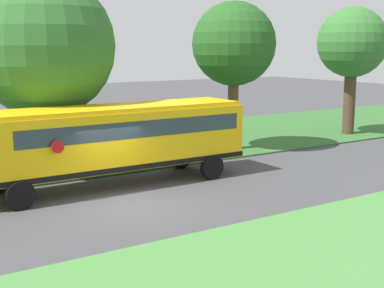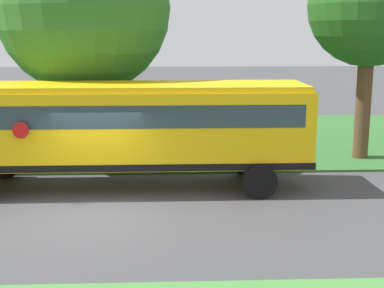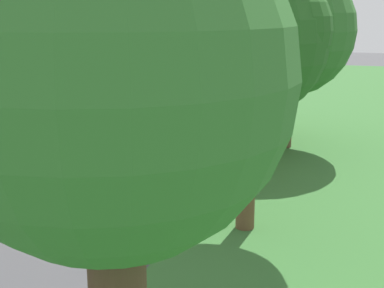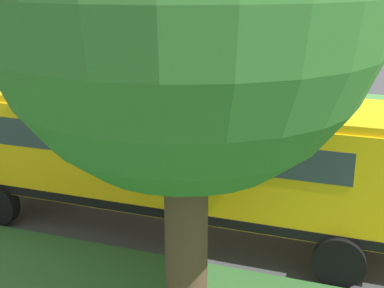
{
  "view_description": "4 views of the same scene",
  "coord_description": "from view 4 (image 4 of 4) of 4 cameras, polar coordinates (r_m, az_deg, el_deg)",
  "views": [
    {
      "loc": [
        16.46,
        -7.89,
        5.41
      ],
      "look_at": [
        0.07,
        2.69,
        1.87
      ],
      "focal_mm": 50.0,
      "sensor_mm": 36.0,
      "label": 1
    },
    {
      "loc": [
        13.27,
        2.01,
        4.66
      ],
      "look_at": [
        -2.16,
        2.66,
        1.41
      ],
      "focal_mm": 50.0,
      "sensor_mm": 36.0,
      "label": 2
    },
    {
      "loc": [
        -8.66,
        23.71,
        6.43
      ],
      "look_at": [
        -2.48,
        3.45,
        1.02
      ],
      "focal_mm": 50.0,
      "sensor_mm": 36.0,
      "label": 3
    },
    {
      "loc": [
        -13.23,
        -3.7,
        5.75
      ],
      "look_at": [
        -0.2,
        0.92,
        1.32
      ],
      "focal_mm": 50.0,
      "sensor_mm": 36.0,
      "label": 4
    }
  ],
  "objects": [
    {
      "name": "school_bus",
      "position": [
        12.16,
        -2.11,
        -0.58
      ],
      "size": [
        2.85,
        12.42,
        3.16
      ],
      "color": "yellow",
      "rests_on": "ground"
    },
    {
      "name": "ground_plane",
      "position": [
        14.89,
        3.61,
        -4.97
      ],
      "size": [
        120.0,
        120.0,
        0.0
      ],
      "primitive_type": "plane",
      "color": "#424244"
    },
    {
      "name": "grass_far_side",
      "position": [
        23.25,
        9.78,
        3.29
      ],
      "size": [
        10.0,
        80.0,
        0.07
      ],
      "primitive_type": "cube",
      "color": "#47843D",
      "rests_on": "ground"
    }
  ]
}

